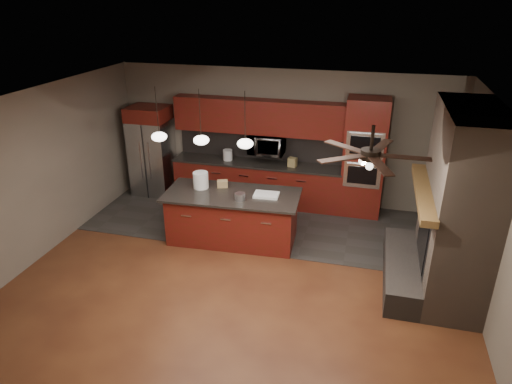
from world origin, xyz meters
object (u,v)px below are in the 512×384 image
(white_bucket, at_px, (201,180))
(counter_bucket, at_px, (228,155))
(kitchen_island, at_px, (233,217))
(paint_can, at_px, (240,197))
(refrigerator, at_px, (152,151))
(microwave, at_px, (267,144))
(cardboard_box, at_px, (222,184))
(paint_tray, at_px, (266,195))
(counter_box, at_px, (292,162))
(oven_tower, at_px, (364,158))

(white_bucket, relative_size, counter_bucket, 1.31)
(counter_bucket, bearing_deg, white_bucket, -89.96)
(kitchen_island, relative_size, paint_can, 13.23)
(paint_can, bearing_deg, refrigerator, 144.19)
(microwave, relative_size, cardboard_box, 3.84)
(paint_tray, bearing_deg, kitchen_island, -177.89)
(white_bucket, bearing_deg, counter_bucket, 90.04)
(microwave, bearing_deg, kitchen_island, -96.74)
(refrigerator, bearing_deg, white_bucket, -41.29)
(kitchen_island, height_order, counter_box, counter_box)
(kitchen_island, xyz_separation_m, cardboard_box, (-0.26, 0.26, 0.52))
(cardboard_box, bearing_deg, paint_tray, -30.85)
(microwave, relative_size, refrigerator, 0.37)
(cardboard_box, xyz_separation_m, counter_box, (1.04, 1.41, 0.01))
(white_bucket, xyz_separation_m, counter_box, (1.40, 1.55, -0.07))
(cardboard_box, distance_m, counter_box, 1.75)
(kitchen_island, height_order, counter_bucket, counter_bucket)
(oven_tower, relative_size, refrigerator, 1.21)
(white_bucket, height_order, cardboard_box, white_bucket)
(kitchen_island, distance_m, counter_bucket, 1.91)
(oven_tower, distance_m, cardboard_box, 2.85)
(oven_tower, height_order, microwave, oven_tower)
(white_bucket, xyz_separation_m, paint_can, (0.83, -0.33, -0.09))
(paint_can, bearing_deg, oven_tower, 44.17)
(white_bucket, bearing_deg, kitchen_island, -10.90)
(counter_box, bearing_deg, cardboard_box, -113.88)
(refrigerator, height_order, white_bucket, refrigerator)
(microwave, distance_m, paint_tray, 1.79)
(refrigerator, height_order, cardboard_box, refrigerator)
(microwave, distance_m, paint_can, 2.00)
(oven_tower, xyz_separation_m, counter_bucket, (-2.81, 0.01, -0.18))
(cardboard_box, relative_size, counter_box, 1.02)
(paint_can, bearing_deg, kitchen_island, 134.61)
(oven_tower, relative_size, kitchen_island, 0.98)
(white_bucket, distance_m, cardboard_box, 0.40)
(refrigerator, relative_size, kitchen_island, 0.81)
(microwave, relative_size, paint_can, 3.97)
(refrigerator, xyz_separation_m, paint_can, (2.56, -1.85, -0.00))
(refrigerator, height_order, kitchen_island, refrigerator)
(refrigerator, distance_m, paint_can, 3.15)
(white_bucket, relative_size, cardboard_box, 1.56)
(microwave, xyz_separation_m, refrigerator, (-2.56, -0.13, -0.32))
(oven_tower, distance_m, white_bucket, 3.23)
(oven_tower, height_order, cardboard_box, oven_tower)
(microwave, height_order, white_bucket, microwave)
(paint_tray, bearing_deg, oven_tower, 43.09)
(counter_bucket, bearing_deg, kitchen_island, -69.93)
(oven_tower, distance_m, counter_box, 1.42)
(refrigerator, relative_size, paint_tray, 4.57)
(microwave, bearing_deg, white_bucket, -116.89)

